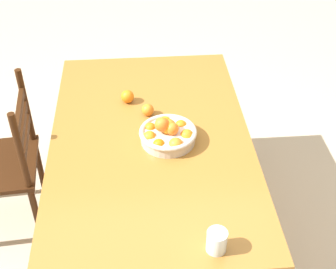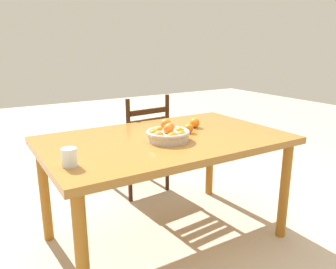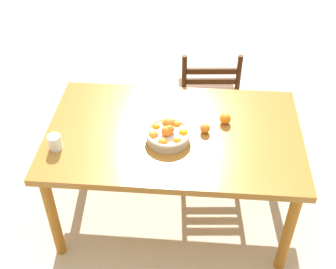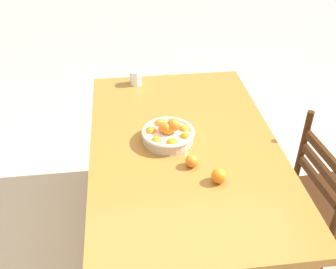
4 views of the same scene
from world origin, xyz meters
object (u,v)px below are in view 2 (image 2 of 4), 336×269
(orange_loose_1, at_px, (189,128))
(drinking_glass, at_px, (69,157))
(orange_loose_0, at_px, (195,123))
(fruit_bowl, at_px, (168,134))
(dining_table, at_px, (165,148))
(chair_near_window, at_px, (140,145))

(orange_loose_1, distance_m, drinking_glass, 0.90)
(orange_loose_0, bearing_deg, fruit_bowl, -151.46)
(orange_loose_0, height_order, orange_loose_1, orange_loose_0)
(orange_loose_1, bearing_deg, dining_table, -178.32)
(orange_loose_1, bearing_deg, drinking_glass, -166.04)
(orange_loose_1, bearing_deg, chair_near_window, 88.15)
(fruit_bowl, relative_size, orange_loose_1, 4.41)
(drinking_glass, bearing_deg, chair_near_window, 48.64)
(chair_near_window, distance_m, drinking_glass, 1.41)
(chair_near_window, height_order, orange_loose_0, chair_near_window)
(dining_table, relative_size, orange_loose_0, 22.60)
(chair_near_window, bearing_deg, dining_table, 70.31)
(fruit_bowl, bearing_deg, orange_loose_1, 21.34)
(orange_loose_1, bearing_deg, orange_loose_0, 39.18)
(dining_table, height_order, orange_loose_0, orange_loose_0)
(fruit_bowl, height_order, orange_loose_0, fruit_bowl)
(fruit_bowl, bearing_deg, dining_table, 68.91)
(dining_table, relative_size, fruit_bowl, 5.69)
(fruit_bowl, bearing_deg, drinking_glass, -168.67)
(chair_near_window, xyz_separation_m, orange_loose_0, (0.10, -0.70, 0.34))
(chair_near_window, relative_size, drinking_glass, 9.68)
(dining_table, xyz_separation_m, orange_loose_1, (0.19, 0.01, 0.11))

